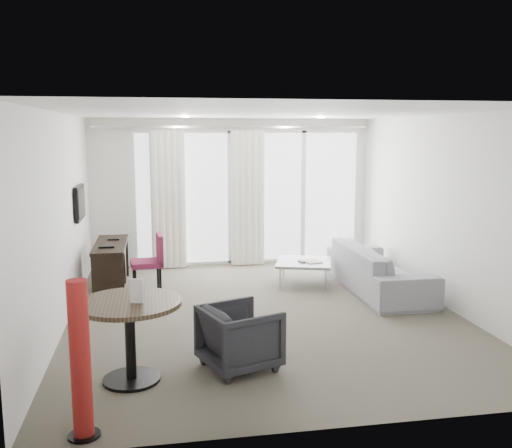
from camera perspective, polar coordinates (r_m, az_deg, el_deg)
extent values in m
cube|color=#565144|center=(7.61, 0.81, -8.93)|extent=(5.00, 6.00, 0.00)
cube|color=white|center=(7.23, 0.85, 11.05)|extent=(5.00, 6.00, 0.00)
cube|color=silver|center=(7.26, -18.92, 0.26)|extent=(0.00, 6.00, 2.60)
cube|color=silver|center=(8.16, 18.35, 1.22)|extent=(0.00, 6.00, 2.60)
cube|color=silver|center=(4.45, 8.21, -4.75)|extent=(5.00, 0.00, 2.60)
cylinder|color=#FFE0B2|center=(8.71, -7.12, 10.60)|extent=(0.12, 0.12, 0.02)
cylinder|color=#FFE0B2|center=(9.07, 6.47, 10.55)|extent=(0.12, 0.12, 0.02)
cylinder|color=maroon|center=(4.70, -17.15, -12.87)|extent=(0.26, 0.26, 1.26)
imported|color=black|center=(5.85, -1.63, -11.25)|extent=(0.90, 0.89, 0.64)
imported|color=gray|center=(8.75, 12.17, -4.40)|extent=(0.91, 2.32, 0.68)
cube|color=#4D4D50|center=(11.97, -1.87, -2.51)|extent=(5.60, 3.00, 0.12)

